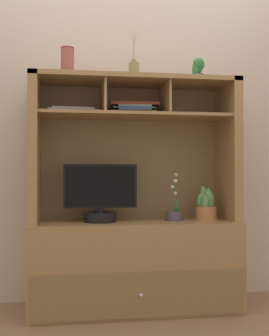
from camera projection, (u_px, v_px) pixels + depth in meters
floor_plane at (134, 310)px, 2.95m from camera, size 6.00×6.00×0.02m
back_wall at (129, 106)px, 3.23m from camera, size 6.00×0.02×2.80m
media_console at (134, 239)px, 2.96m from camera, size 1.37×0.52×1.54m
tv_monitor at (100, 198)px, 2.89m from camera, size 0.48×0.21×0.38m
potted_orchid at (174, 213)px, 2.97m from camera, size 0.13×0.13×0.32m
potted_fern at (206, 206)px, 3.00m from camera, size 0.16×0.16×0.23m
magazine_stack_left at (72, 111)px, 2.88m from camera, size 0.36×0.26×0.03m
magazine_stack_centre at (134, 110)px, 3.01m from camera, size 0.34×0.28×0.08m
diffuser_bottle at (134, 70)px, 2.99m from camera, size 0.07×0.07×0.33m
potted_succulent at (198, 70)px, 3.05m from camera, size 0.10×0.10×0.16m
ceramic_vase at (67, 62)px, 2.89m from camera, size 0.09×0.09×0.20m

